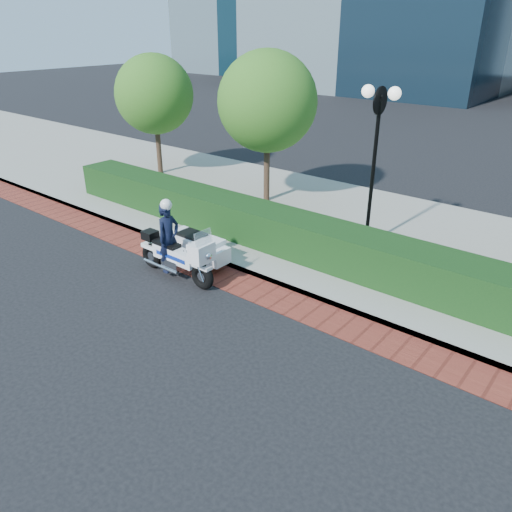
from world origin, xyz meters
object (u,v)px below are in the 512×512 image
Objects in this scene: lamppost at (376,143)px; police_motorcycle at (183,247)px; tree_a at (154,94)px; tree_b at (267,102)px.

lamppost is 5.52m from police_motorcycle.
tree_a is 9.24m from police_motorcycle.
tree_b reaches higher than lamppost.
tree_b is 6.25m from police_motorcycle.
tree_a reaches higher than lamppost.
police_motorcycle is at bearing -73.76° from tree_b.
lamppost is 4.71m from tree_b.
tree_b reaches higher than police_motorcycle.
tree_b reaches higher than tree_a.
police_motorcycle is (7.07, -5.38, -2.54)m from tree_a.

